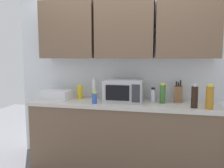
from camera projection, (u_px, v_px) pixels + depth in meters
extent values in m
cube|color=white|center=(127.00, 69.00, 3.11)|extent=(3.20, 0.06, 2.60)
cube|color=brown|center=(69.00, 31.00, 3.04)|extent=(0.74, 0.33, 0.75)
cube|color=brown|center=(125.00, 29.00, 2.87)|extent=(0.74, 0.33, 0.75)
cube|color=brown|center=(187.00, 27.00, 2.70)|extent=(0.74, 0.33, 0.75)
cube|color=brown|center=(122.00, 138.00, 2.90)|extent=(2.30, 0.60, 0.86)
cube|color=beige|center=(123.00, 103.00, 2.84)|extent=(2.33, 0.63, 0.04)
cube|color=#B7B7BC|center=(124.00, 91.00, 2.85)|extent=(0.48, 0.36, 0.28)
cube|color=black|center=(117.00, 93.00, 2.68)|extent=(0.29, 0.01, 0.18)
cube|color=#2D2D33|center=(136.00, 93.00, 2.63)|extent=(0.10, 0.01, 0.21)
cube|color=silver|center=(56.00, 95.00, 3.03)|extent=(0.38, 0.30, 0.12)
cube|color=brown|center=(178.00, 94.00, 2.84)|extent=(0.11, 0.12, 0.20)
cylinder|color=black|center=(176.00, 84.00, 2.82)|extent=(0.02, 0.02, 0.06)
cylinder|color=black|center=(179.00, 84.00, 2.82)|extent=(0.02, 0.02, 0.05)
cylinder|color=black|center=(181.00, 83.00, 2.81)|extent=(0.02, 0.02, 0.08)
cylinder|color=white|center=(94.00, 89.00, 3.05)|extent=(0.05, 0.05, 0.26)
cylinder|color=silver|center=(94.00, 79.00, 3.03)|extent=(0.04, 0.04, 0.02)
cylinder|color=gold|center=(80.00, 92.00, 3.09)|extent=(0.08, 0.08, 0.17)
cylinder|color=yellow|center=(80.00, 86.00, 3.08)|extent=(0.06, 0.06, 0.02)
cylinder|color=#AD701E|center=(210.00, 98.00, 2.44)|extent=(0.08, 0.08, 0.25)
cylinder|color=yellow|center=(210.00, 85.00, 2.42)|extent=(0.06, 0.06, 0.02)
cylinder|color=#386B2D|center=(163.00, 94.00, 2.76)|extent=(0.07, 0.07, 0.22)
cylinder|color=yellow|center=(163.00, 84.00, 2.74)|extent=(0.05, 0.05, 0.02)
cylinder|color=black|center=(194.00, 97.00, 2.49)|extent=(0.07, 0.07, 0.24)
cylinder|color=silver|center=(195.00, 85.00, 2.48)|extent=(0.04, 0.04, 0.03)
cylinder|color=silver|center=(153.00, 96.00, 2.84)|extent=(0.07, 0.07, 0.16)
cylinder|color=black|center=(153.00, 88.00, 2.83)|extent=(0.05, 0.05, 0.02)
cylinder|color=#2D56B7|center=(94.00, 98.00, 2.74)|extent=(0.06, 0.06, 0.13)
cylinder|color=yellow|center=(94.00, 92.00, 2.73)|extent=(0.05, 0.05, 0.03)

